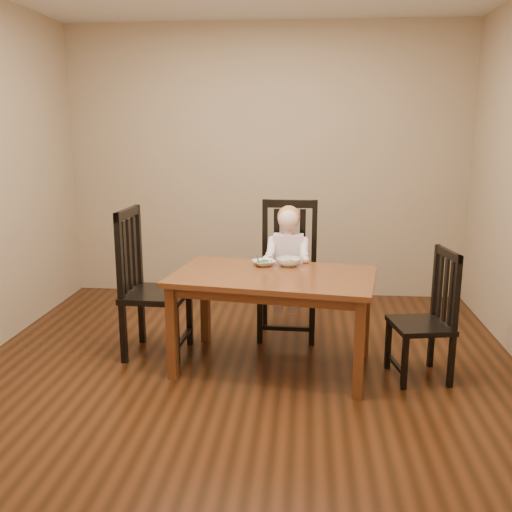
# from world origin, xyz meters

# --- Properties ---
(room) EXTENTS (4.01, 4.01, 2.71)m
(room) POSITION_xyz_m (0.00, 0.00, 1.35)
(room) COLOR #411F0D
(room) RESTS_ON ground
(dining_table) EXTENTS (1.51, 1.04, 0.70)m
(dining_table) POSITION_xyz_m (0.19, 0.11, 0.62)
(dining_table) COLOR #552713
(dining_table) RESTS_ON room
(chair_child) EXTENTS (0.49, 0.47, 1.12)m
(chair_child) POSITION_xyz_m (0.27, 0.82, 0.53)
(chair_child) COLOR black
(chair_child) RESTS_ON room
(chair_left) EXTENTS (0.48, 0.50, 1.12)m
(chair_left) POSITION_xyz_m (-0.76, 0.29, 0.54)
(chair_left) COLOR black
(chair_left) RESTS_ON room
(chair_right) EXTENTS (0.44, 0.45, 0.91)m
(chair_right) POSITION_xyz_m (1.25, 0.03, 0.44)
(chair_right) COLOR black
(chair_right) RESTS_ON room
(toddler) EXTENTS (0.33, 0.41, 0.56)m
(toddler) POSITION_xyz_m (0.27, 0.76, 0.67)
(toddler) COLOR silver
(toddler) RESTS_ON chair_child
(bowl_peas) EXTENTS (0.22, 0.22, 0.04)m
(bowl_peas) POSITION_xyz_m (0.11, 0.35, 0.72)
(bowl_peas) COLOR silver
(bowl_peas) RESTS_ON dining_table
(bowl_veg) EXTENTS (0.19, 0.19, 0.06)m
(bowl_veg) POSITION_xyz_m (0.29, 0.36, 0.73)
(bowl_veg) COLOR silver
(bowl_veg) RESTS_ON dining_table
(fork) EXTENTS (0.04, 0.12, 0.05)m
(fork) POSITION_xyz_m (0.07, 0.34, 0.74)
(fork) COLOR silver
(fork) RESTS_ON bowl_peas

